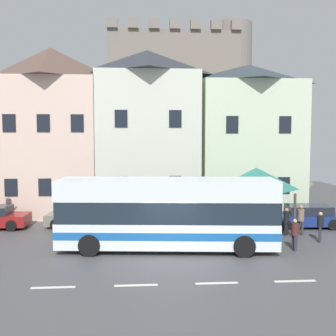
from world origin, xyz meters
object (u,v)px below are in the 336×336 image
Objects in this scene: hilltop_castle at (170,125)px; bus_shelter at (256,179)px; townhouse_02 at (248,139)px; pedestrian_00 at (301,217)px; pedestrian_02 at (286,220)px; townhouse_01 at (147,132)px; public_bench at (251,216)px; parked_car_01 at (306,216)px; parked_car_02 at (84,216)px; townhouse_00 at (52,132)px; pedestrian_01 at (320,224)px; pedestrian_03 at (295,234)px; transit_bus at (167,214)px.

hilltop_castle is 29.08m from bus_shelter.
townhouse_02 is 8.47m from pedestrian_00.
townhouse_01 is at bearing 135.46° from pedestrian_02.
townhouse_01 reaches higher than bus_shelter.
bus_shelter is 2.12× the size of public_bench.
parked_car_01 is 13.29m from parked_car_02.
hilltop_castle is at bearing 66.30° from townhouse_00.
townhouse_00 is at bearing -13.77° from parked_car_01.
hilltop_castle is at bearing 99.64° from pedestrian_01.
pedestrian_03 reaches higher than public_bench.
pedestrian_03 is at bearing -79.12° from bus_shelter.
parked_car_01 is at bearing -178.02° from parked_car_02.
pedestrian_02 is at bearing -44.54° from townhouse_01.
pedestrian_00 is at bearing -57.79° from public_bench.
townhouse_00 reaches higher than parked_car_02.
townhouse_02 is at bearing 61.63° from transit_bus.
transit_bus reaches higher than pedestrian_03.
hilltop_castle is 9.33× the size of bus_shelter.
townhouse_01 reaches higher than pedestrian_03.
parked_car_01 is 2.24m from pedestrian_00.
townhouse_02 is at bearing -80.37° from hilltop_castle.
townhouse_01 is 13.23m from pedestrian_03.
townhouse_00 is at bearing 162.47° from public_bench.
pedestrian_02 is at bearing 128.39° from pedestrian_01.
parked_car_01 is 2.85× the size of pedestrian_03.
pedestrian_03 is (6.05, -0.60, -0.90)m from transit_bus.
townhouse_01 is at bearing -125.36° from parked_car_02.
hilltop_castle is at bearing 97.83° from pedestrian_02.
pedestrian_00 is (-1.09, -1.92, 0.34)m from parked_car_01.
pedestrian_00 is (14.81, -7.16, -4.71)m from townhouse_00.
townhouse_02 is at bearing 0.39° from townhouse_00.
transit_bus is 2.38× the size of parked_car_02.
transit_bus is at bearing 30.87° from parked_car_01.
townhouse_02 is at bearing -63.30° from parked_car_01.
townhouse_01 is 7.25× the size of pedestrian_01.
pedestrian_00 is at bearing -24.00° from bus_shelter.
pedestrian_00 is (1.09, -7.25, -4.23)m from townhouse_02.
parked_car_02 is 2.91× the size of pedestrian_03.
townhouse_01 is at bearing 179.45° from townhouse_02.
townhouse_02 is 8.48m from pedestrian_02.
pedestrian_02 is at bearing -34.89° from bus_shelter.
townhouse_01 is at bearing -25.56° from parked_car_01.
pedestrian_01 reaches higher than pedestrian_03.
pedestrian_02 reaches higher than parked_car_02.
public_bench is at bearing -101.72° from townhouse_02.
pedestrian_00 reaches higher than parked_car_01.
hilltop_castle is 7.70× the size of parked_car_02.
pedestrian_01 is at bearing -75.26° from pedestrian_00.
bus_shelter reaches higher than pedestrian_01.
hilltop_castle reaches higher than pedestrian_01.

